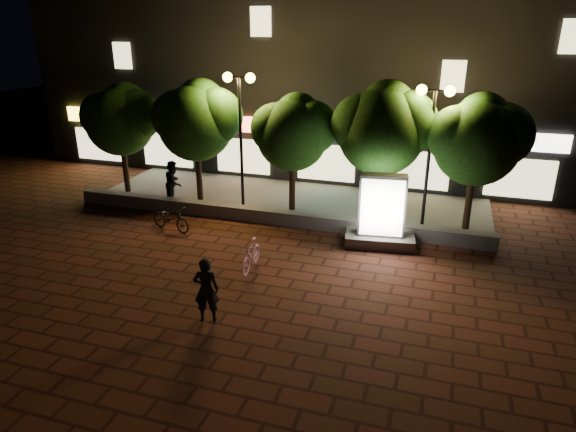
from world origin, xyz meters
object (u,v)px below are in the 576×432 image
at_px(street_lamp_right, 433,120).
at_px(tree_left, 197,118).
at_px(pedestrian, 174,183).
at_px(tree_far_left, 121,117).
at_px(street_lamp_left, 240,107).
at_px(rider, 206,290).
at_px(scooter_pink, 251,255).
at_px(tree_mid, 294,130).
at_px(tree_far_right, 479,137).
at_px(tree_right, 384,126).
at_px(scooter_parked, 171,219).
at_px(ad_kiosk, 381,217).

bearing_deg(street_lamp_right, tree_left, 178.32).
height_order(street_lamp_right, pedestrian, street_lamp_right).
xyz_separation_m(tree_far_left, street_lamp_left, (5.45, -0.26, 0.74)).
bearing_deg(rider, scooter_pink, -107.49).
bearing_deg(tree_far_left, tree_mid, -0.00).
distance_m(tree_mid, street_lamp_left, 2.22).
relative_size(street_lamp_right, scooter_pink, 3.27).
xyz_separation_m(tree_far_right, rider, (-6.27, -8.15, -2.51)).
xyz_separation_m(tree_far_right, street_lamp_left, (-8.55, -0.26, 0.66)).
bearing_deg(tree_right, tree_left, -180.00).
xyz_separation_m(scooter_pink, rider, (-0.01, -2.94, 0.40)).
relative_size(tree_far_left, scooter_parked, 2.76).
bearing_deg(ad_kiosk, tree_far_right, 39.12).
height_order(street_lamp_left, street_lamp_right, street_lamp_left).
height_order(tree_far_right, pedestrian, tree_far_right).
bearing_deg(tree_right, street_lamp_left, -177.19).
relative_size(tree_far_left, tree_right, 0.91).
bearing_deg(tree_right, tree_far_left, -180.00).
distance_m(street_lamp_right, scooter_pink, 7.63).
distance_m(tree_right, pedestrian, 8.51).
distance_m(tree_far_right, street_lamp_right, 1.66).
height_order(scooter_pink, rider, rider).
relative_size(tree_left, pedestrian, 2.72).
bearing_deg(ad_kiosk, street_lamp_right, 58.20).
xyz_separation_m(street_lamp_left, ad_kiosk, (5.75, -2.02, -3.04)).
bearing_deg(tree_far_right, pedestrian, -175.37).
height_order(rider, pedestrian, pedestrian).
height_order(tree_far_left, tree_far_right, tree_far_right).
distance_m(tree_far_right, ad_kiosk, 4.33).
distance_m(street_lamp_left, scooter_parked, 4.90).
bearing_deg(tree_left, tree_far_right, -0.00).
bearing_deg(street_lamp_left, pedestrian, -166.50).
relative_size(street_lamp_left, rider, 3.03).
bearing_deg(tree_far_left, street_lamp_right, -1.21).
relative_size(tree_right, pedestrian, 2.82).
relative_size(tree_mid, rider, 2.63).
distance_m(street_lamp_left, pedestrian, 4.12).
bearing_deg(tree_far_left, scooter_pink, -33.88).
relative_size(tree_left, tree_right, 0.97).
distance_m(tree_right, scooter_parked, 8.24).
relative_size(tree_mid, ad_kiosk, 1.83).
bearing_deg(ad_kiosk, scooter_parked, -172.65).
bearing_deg(scooter_parked, scooter_pink, -103.14).
bearing_deg(pedestrian, tree_mid, -91.80).
xyz_separation_m(scooter_parked, pedestrian, (-1.14, 2.31, 0.54)).
height_order(tree_mid, ad_kiosk, tree_mid).
height_order(tree_far_right, scooter_pink, tree_far_right).
relative_size(tree_left, scooter_pink, 3.21).
relative_size(tree_far_left, tree_far_right, 0.97).
distance_m(tree_mid, pedestrian, 5.33).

